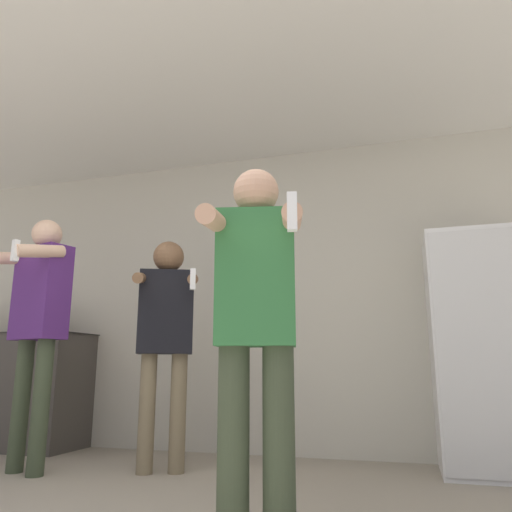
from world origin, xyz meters
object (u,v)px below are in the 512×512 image
Objects in this scene: bottle_short_whiskey at (55,320)px; bottle_red_label at (36,322)px; person_man_side at (38,311)px; bottle_green_wine at (24,325)px; person_spectator_back at (166,326)px; person_woman_foreground at (256,318)px; refrigerator at (489,350)px.

bottle_red_label is (-0.21, -0.00, -0.02)m from bottle_short_whiskey.
bottle_short_whiskey is 0.18× the size of person_man_side.
person_man_side is (0.93, -0.93, 0.00)m from bottle_green_wine.
bottle_red_label is at bearing -180.00° from bottle_short_whiskey.
person_spectator_back is at bearing 18.45° from person_man_side.
bottle_short_whiskey is at bearing 122.45° from person_man_side.
person_spectator_back is at bearing -20.13° from bottle_green_wine.
person_man_side reaches higher than person_woman_foreground.
bottle_green_wine is (-3.92, 0.09, 0.27)m from refrigerator.
bottle_red_label is at bearing -0.00° from bottle_green_wine.
refrigerator is 3.93m from bottle_green_wine.
person_spectator_back reaches higher than bottle_red_label.
person_man_side is at bearing -45.12° from bottle_green_wine.
person_woman_foreground is (2.79, -1.85, -0.19)m from bottle_green_wine.
person_man_side reaches higher than bottle_short_whiskey.
person_man_side reaches higher than person_spectator_back.
person_spectator_back is at bearing -21.53° from bottle_red_label.
bottle_green_wine is at bearing 146.48° from person_woman_foreground.
refrigerator is at bearing -1.38° from bottle_green_wine.
bottle_short_whiskey is 0.21m from bottle_red_label.
refrigerator is 1.01× the size of person_spectator_back.
person_man_side is at bearing -49.26° from bottle_red_label.
bottle_green_wine is 0.14× the size of person_man_side.
bottle_red_label is at bearing 158.47° from person_spectator_back.
person_man_side is (-2.99, -0.84, 0.27)m from refrigerator.
bottle_green_wine is 3.36m from person_woman_foreground.
person_spectator_back is (1.65, -0.65, -0.13)m from bottle_red_label.
bottle_red_label is (0.13, -0.00, 0.03)m from bottle_green_wine.
bottle_short_whiskey is (-3.59, 0.09, 0.31)m from refrigerator.
refrigerator reaches higher than person_woman_foreground.
bottle_short_whiskey is 1.59m from person_spectator_back.
person_man_side is at bearing 153.82° from person_woman_foreground.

